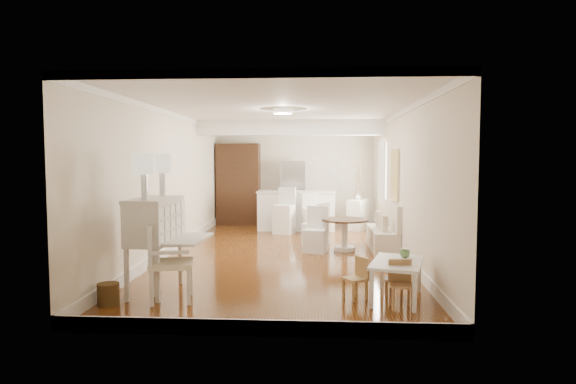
# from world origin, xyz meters

# --- Properties ---
(room) EXTENTS (9.00, 9.04, 2.82)m
(room) POSITION_xyz_m (0.04, 0.32, 1.98)
(room) COLOR brown
(room) RESTS_ON ground
(secretary_bureau) EXTENTS (1.08, 1.10, 1.34)m
(secretary_bureau) POSITION_xyz_m (-1.63, -2.90, 0.67)
(secretary_bureau) COLOR silver
(secretary_bureau) RESTS_ON ground
(gustavian_armchair) EXTENTS (0.71, 0.71, 1.03)m
(gustavian_armchair) POSITION_xyz_m (-1.29, -3.28, 0.52)
(gustavian_armchair) COLOR silver
(gustavian_armchair) RESTS_ON ground
(wicker_basket) EXTENTS (0.35, 0.35, 0.28)m
(wicker_basket) POSITION_xyz_m (-2.05, -3.51, 0.14)
(wicker_basket) COLOR #4F3618
(wicker_basket) RESTS_ON ground
(kids_table) EXTENTS (0.89, 1.18, 0.52)m
(kids_table) POSITION_xyz_m (1.70, -3.07, 0.26)
(kids_table) COLOR white
(kids_table) RESTS_ON ground
(kids_chair_a) EXTENTS (0.38, 0.38, 0.57)m
(kids_chair_a) POSITION_xyz_m (1.15, -3.06, 0.28)
(kids_chair_a) COLOR tan
(kids_chair_a) RESTS_ON ground
(kids_chair_b) EXTENTS (0.30, 0.30, 0.53)m
(kids_chair_b) POSITION_xyz_m (1.68, -2.95, 0.26)
(kids_chair_b) COLOR #946C43
(kids_chair_b) RESTS_ON ground
(kids_chair_c) EXTENTS (0.30, 0.30, 0.61)m
(kids_chair_c) POSITION_xyz_m (1.69, -3.43, 0.30)
(kids_chair_c) COLOR #AB7C4D
(kids_chair_c) RESTS_ON ground
(banquette) EXTENTS (0.52, 1.60, 0.98)m
(banquette) POSITION_xyz_m (1.99, 0.50, 0.49)
(banquette) COLOR silver
(banquette) RESTS_ON ground
(dining_table) EXTENTS (1.01, 1.01, 0.65)m
(dining_table) POSITION_xyz_m (1.20, 0.33, 0.33)
(dining_table) COLOR #3F2314
(dining_table) RESTS_ON ground
(slip_chair_near) EXTENTS (0.53, 0.54, 0.92)m
(slip_chair_near) POSITION_xyz_m (0.61, 0.15, 0.46)
(slip_chair_near) COLOR white
(slip_chair_near) RESTS_ON ground
(slip_chair_far) EXTENTS (0.62, 0.61, 0.93)m
(slip_chair_far) POSITION_xyz_m (0.61, 0.99, 0.46)
(slip_chair_far) COLOR white
(slip_chair_far) RESTS_ON ground
(breakfast_counter) EXTENTS (2.05, 0.65, 1.03)m
(breakfast_counter) POSITION_xyz_m (0.10, 3.10, 0.52)
(breakfast_counter) COLOR white
(breakfast_counter) RESTS_ON ground
(bar_stool_left) EXTENTS (0.58, 0.58, 1.15)m
(bar_stool_left) POSITION_xyz_m (-0.18, 2.49, 0.58)
(bar_stool_left) COLOR white
(bar_stool_left) RESTS_ON ground
(bar_stool_right) EXTENTS (0.50, 0.50, 1.01)m
(bar_stool_right) POSITION_xyz_m (0.50, 2.49, 0.51)
(bar_stool_right) COLOR silver
(bar_stool_right) RESTS_ON ground
(pantry_cabinet) EXTENTS (1.20, 0.60, 2.30)m
(pantry_cabinet) POSITION_xyz_m (-1.60, 4.18, 1.15)
(pantry_cabinet) COLOR #381E11
(pantry_cabinet) RESTS_ON ground
(fridge) EXTENTS (0.75, 0.65, 1.80)m
(fridge) POSITION_xyz_m (0.30, 4.15, 0.90)
(fridge) COLOR silver
(fridge) RESTS_ON ground
(sideboard) EXTENTS (0.67, 0.91, 0.80)m
(sideboard) POSITION_xyz_m (1.73, 3.32, 0.40)
(sideboard) COLOR silver
(sideboard) RESTS_ON ground
(pencil_cup) EXTENTS (0.18, 0.18, 0.11)m
(pencil_cup) POSITION_xyz_m (1.84, -2.84, 0.58)
(pencil_cup) COLOR #5F9054
(pencil_cup) RESTS_ON kids_table
(branch_vase) EXTENTS (0.18, 0.18, 0.17)m
(branch_vase) POSITION_xyz_m (1.72, 3.36, 0.88)
(branch_vase) COLOR silver
(branch_vase) RESTS_ON sideboard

